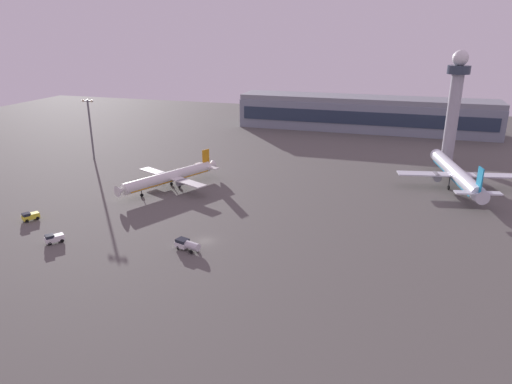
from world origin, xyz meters
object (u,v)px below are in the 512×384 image
Objects in this scene: airplane_terminal_side at (456,174)px; control_tower at (455,99)px; apron_light_east at (90,125)px; fuel_truck at (187,244)px; cargo_loader at (54,238)px; baggage_tractor at (30,216)px; airplane_near_gate at (170,177)px.

control_tower is at bearing 78.64° from airplane_terminal_side.
control_tower is at bearing 15.72° from apron_light_east.
apron_light_east is (-68.11, 61.40, 12.01)m from fuel_truck.
cargo_loader is 0.98× the size of baggage_tractor.
control_tower is at bearing -94.86° from cargo_loader.
control_tower is 6.17× the size of fuel_truck.
apron_light_east is (-44.29, 22.47, 9.70)m from airplane_near_gate.
airplane_terminal_side is 131.16m from apron_light_east.
fuel_truck is 1.48× the size of cargo_loader.
airplane_near_gate is 50.60m from apron_light_east.
apron_light_east reaches higher than airplane_near_gate.
control_tower reaches higher than airplane_terminal_side.
fuel_truck is at bearing -145.23° from airplane_terminal_side.
apron_light_east is (-130.57, -36.74, -10.20)m from control_tower.
cargo_loader is at bearing 178.68° from baggage_tractor.
control_tower is 9.14× the size of cargo_loader.
control_tower is 1.77× the size of apron_light_east.
airplane_near_gate is 1.54× the size of apron_light_east.
airplane_terminal_side is 118.66m from cargo_loader.
apron_light_east is at bearing 170.31° from airplane_terminal_side.
airplane_terminal_side is (0.21, -32.08, -19.02)m from control_tower.
airplane_near_gate is 5.37× the size of fuel_truck.
control_tower reaches higher than fuel_truck.
airplane_near_gate is at bearing -174.32° from airplane_terminal_side.
airplane_terminal_side is 10.44× the size of cargo_loader.
fuel_truck is at bearing 146.26° from airplane_near_gate.
cargo_loader is 77.39m from apron_light_east.
fuel_truck is (-62.67, -66.06, -3.20)m from airplane_terminal_side.
airplane_near_gate is (-86.28, -59.21, -19.91)m from control_tower.
airplane_terminal_side is (86.49, 27.14, 0.89)m from airplane_near_gate.
airplane_near_gate is 7.96× the size of cargo_loader.
baggage_tractor is at bearing 102.45° from fuel_truck.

